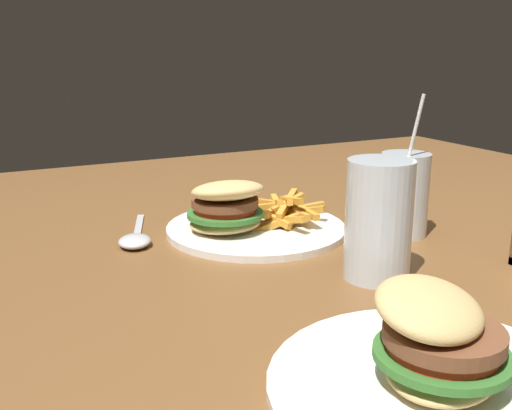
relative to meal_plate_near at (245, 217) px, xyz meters
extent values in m
cube|color=brown|center=(-0.11, 0.08, -0.04)|extent=(1.50, 1.39, 0.03)
cylinder|color=brown|center=(-0.80, -0.55, -0.40)|extent=(0.06, 0.06, 0.69)
cylinder|color=white|center=(-0.02, 0.00, -0.02)|extent=(0.26, 0.26, 0.01)
ellipsoid|color=#DBB770|center=(0.03, 0.00, -0.01)|extent=(0.11, 0.09, 0.02)
cylinder|color=#38752D|center=(0.03, 0.00, 0.01)|extent=(0.12, 0.12, 0.01)
cylinder|color=red|center=(0.03, 0.00, 0.02)|extent=(0.09, 0.09, 0.01)
cylinder|color=brown|center=(0.03, 0.00, 0.03)|extent=(0.10, 0.10, 0.01)
ellipsoid|color=#DBB770|center=(0.03, 0.01, 0.05)|extent=(0.11, 0.10, 0.04)
cube|color=gold|center=(-0.04, -0.05, -0.01)|extent=(0.07, 0.02, 0.02)
cube|color=gold|center=(-0.11, -0.02, 0.00)|extent=(0.06, 0.01, 0.01)
cube|color=gold|center=(-0.02, 0.01, -0.01)|extent=(0.06, 0.02, 0.02)
cube|color=gold|center=(-0.07, -0.04, 0.00)|extent=(0.08, 0.04, 0.02)
cube|color=gold|center=(-0.05, 0.03, 0.00)|extent=(0.02, 0.08, 0.03)
cube|color=gold|center=(-0.07, -0.01, 0.00)|extent=(0.03, 0.09, 0.04)
cube|color=gold|center=(-0.07, -0.02, 0.01)|extent=(0.03, 0.06, 0.02)
cube|color=gold|center=(-0.08, 0.02, 0.00)|extent=(0.01, 0.07, 0.01)
cube|color=gold|center=(-0.03, 0.02, -0.01)|extent=(0.09, 0.03, 0.03)
cube|color=gold|center=(-0.07, 0.00, 0.01)|extent=(0.07, 0.07, 0.03)
cube|color=gold|center=(-0.07, 0.00, 0.01)|extent=(0.03, 0.06, 0.02)
cube|color=gold|center=(-0.09, -0.01, -0.01)|extent=(0.06, 0.08, 0.03)
cube|color=gold|center=(-0.05, -0.01, 0.00)|extent=(0.06, 0.07, 0.02)
cube|color=gold|center=(-0.07, 0.01, 0.02)|extent=(0.01, 0.06, 0.02)
cube|color=gold|center=(-0.09, 0.02, 0.00)|extent=(0.02, 0.07, 0.01)
cube|color=gold|center=(-0.07, 0.01, 0.00)|extent=(0.06, 0.06, 0.03)
cube|color=gold|center=(-0.08, 0.00, 0.01)|extent=(0.02, 0.06, 0.03)
cube|color=gold|center=(-0.04, 0.01, 0.00)|extent=(0.03, 0.07, 0.02)
cube|color=gold|center=(-0.06, -0.03, 0.00)|extent=(0.07, 0.05, 0.02)
cube|color=gold|center=(-0.11, -0.03, -0.01)|extent=(0.02, 0.07, 0.02)
cube|color=gold|center=(-0.07, 0.00, 0.01)|extent=(0.06, 0.01, 0.03)
cylinder|color=silver|center=(-0.07, 0.22, 0.05)|extent=(0.08, 0.08, 0.14)
cylinder|color=gold|center=(-0.07, 0.22, 0.04)|extent=(0.07, 0.07, 0.13)
cylinder|color=silver|center=(-0.20, 0.10, 0.03)|extent=(0.07, 0.07, 0.12)
cylinder|color=yellow|center=(-0.20, 0.10, 0.02)|extent=(0.06, 0.06, 0.09)
cylinder|color=white|center=(-0.19, 0.12, 0.08)|extent=(0.03, 0.03, 0.20)
ellipsoid|color=silver|center=(0.16, -0.02, -0.02)|extent=(0.06, 0.07, 0.02)
cube|color=silver|center=(0.13, -0.10, -0.02)|extent=(0.05, 0.12, 0.00)
cylinder|color=white|center=(0.04, 0.44, -0.02)|extent=(0.28, 0.28, 0.01)
ellipsoid|color=#DBB770|center=(0.04, 0.44, -0.01)|extent=(0.13, 0.13, 0.02)
cylinder|color=#38752D|center=(0.04, 0.44, 0.01)|extent=(0.15, 0.15, 0.01)
cylinder|color=red|center=(0.04, 0.44, 0.02)|extent=(0.12, 0.12, 0.01)
cylinder|color=brown|center=(0.04, 0.44, 0.03)|extent=(0.13, 0.13, 0.01)
ellipsoid|color=#DBB770|center=(0.05, 0.43, 0.05)|extent=(0.13, 0.13, 0.05)
camera|label=1|loc=(0.36, 0.75, 0.25)|focal=42.00mm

